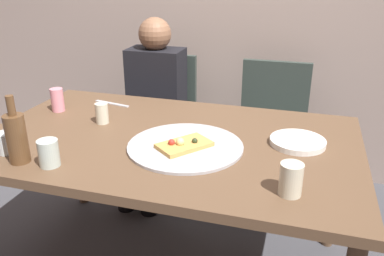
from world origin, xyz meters
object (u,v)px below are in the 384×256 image
Objects in this scene: wine_bottle at (16,137)px; tumbler_near at (291,179)px; chair_right at (271,124)px; guest_in_sweater at (152,102)px; dining_table at (168,151)px; pizza_tray at (185,146)px; table_knife at (112,104)px; tumbler_far at (7,143)px; plate_stack at (298,142)px; pizza_slice_last at (184,145)px; short_glass at (102,113)px; chair_left at (161,112)px; soda_can at (57,100)px; wine_glass at (49,153)px.

tumbler_near is (1.04, 0.06, -0.05)m from wine_bottle.
chair_right is (-0.18, 1.24, -0.30)m from tumbler_near.
chair_right is 0.79m from guest_in_sweater.
dining_table is at bearing 38.92° from wine_bottle.
pizza_tray is 0.98m from guest_in_sweater.
wine_bottle is 1.24× the size of table_knife.
guest_in_sweater is (0.09, 1.15, -0.22)m from wine_bottle.
table_knife is at bearing 80.98° from guest_in_sweater.
tumbler_far is (-0.69, -0.25, 0.04)m from pizza_tray.
tumbler_near is at bearing -90.78° from plate_stack.
pizza_tray is at bearing -159.78° from plate_stack.
pizza_slice_last is at bearing 74.91° from chair_right.
short_glass is (-0.37, 0.08, 0.12)m from dining_table.
pizza_slice_last reaches higher than dining_table.
chair_left is at bearing 81.06° from tumbler_far.
wine_bottle is 1.15× the size of plate_stack.
wine_bottle reaches higher than soda_can.
pizza_tray is 1.95× the size of pizza_slice_last.
dining_table is 1.44× the size of guest_in_sweater.
tumbler_near is 0.48× the size of plate_stack.
table_knife is at bearing 141.60° from pizza_slice_last.
short_glass is 0.28m from table_knife.
table_knife is at bearing 83.35° from chair_left.
tumbler_far is at bearing 167.97° from wine_glass.
pizza_slice_last is (0.11, -0.10, 0.09)m from dining_table.
tumbler_far is 0.10× the size of chair_left.
guest_in_sweater is (-0.94, 1.09, -0.17)m from tumbler_near.
soda_can is at bearing 166.33° from dining_table.
short_glass is at bearing 92.57° from wine_glass.
soda_can is at bearing 120.83° from wine_glass.
wine_glass is 0.87× the size of soda_can.
pizza_slice_last reaches higher than table_knife.
table_knife is at bearing 142.94° from dining_table.
wine_glass is at bearing -59.17° from soda_can.
tumbler_far is at bearing -79.55° from soda_can.
tumbler_far reaches higher than dining_table.
tumbler_far reaches higher than pizza_tray.
table_knife is 0.19× the size of guest_in_sweater.
tumbler_near reaches higher than wine_glass.
chair_right is at bearing 98.11° from tumbler_near.
pizza_slice_last is 0.28× the size of chair_right.
dining_table is at bearing -11.66° from short_glass.
wine_glass is at bearing -152.56° from plate_stack.
plate_stack is at bearing 27.44° from wine_glass.
soda_can is 0.29m from table_knife.
short_glass is (-0.02, 0.46, -0.00)m from wine_glass.
plate_stack is 1.08× the size of table_knife.
pizza_tray is 0.03m from pizza_slice_last.
chair_right is at bearing 102.54° from plate_stack.
soda_can reaches higher than short_glass.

